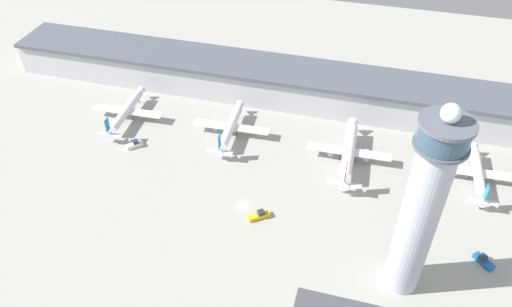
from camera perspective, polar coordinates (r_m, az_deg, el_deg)
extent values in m
plane|color=#9E9B93|center=(175.55, -1.57, -6.07)|extent=(1000.00, 1000.00, 0.00)
cube|color=#B2B2B7|center=(224.15, 3.51, 7.76)|extent=(256.35, 22.00, 14.16)
cube|color=#4C515B|center=(220.06, 3.59, 9.50)|extent=(256.35, 25.00, 1.60)
cylinder|color=#ADB2BC|center=(141.86, 17.96, -7.49)|extent=(10.17, 10.17, 52.42)
cylinder|color=#565B66|center=(124.50, 20.39, 0.87)|extent=(13.35, 13.35, 0.80)
cylinder|color=#334C60|center=(122.66, 20.72, 2.01)|extent=(12.28, 12.28, 5.51)
cylinder|color=#565B66|center=(120.83, 21.07, 3.22)|extent=(13.35, 13.35, 1.00)
sphere|color=white|center=(119.28, 21.39, 4.31)|extent=(4.65, 4.65, 4.65)
cylinder|color=silver|center=(219.27, -14.59, 4.77)|extent=(4.91, 27.69, 3.52)
cone|color=silver|center=(230.58, -13.07, 6.94)|extent=(3.68, 3.34, 3.52)
cone|color=silver|center=(208.12, -16.32, 2.27)|extent=(3.38, 4.38, 3.17)
cube|color=silver|center=(220.01, -14.51, 4.72)|extent=(31.15, 5.97, 0.44)
cylinder|color=#A8A8B2|center=(224.07, -15.88, 4.81)|extent=(2.13, 3.96, 1.94)
cylinder|color=#A8A8B2|center=(218.73, -12.82, 4.46)|extent=(2.13, 3.96, 1.94)
cube|color=#197FB2|center=(204.89, -16.65, 3.14)|extent=(0.44, 2.81, 5.63)
cube|color=silver|center=(207.07, -16.48, 2.14)|extent=(9.94, 2.50, 0.24)
cylinder|color=black|center=(230.15, -13.23, 5.92)|extent=(0.28, 0.28, 2.65)
cylinder|color=black|center=(219.82, -13.91, 4.01)|extent=(0.28, 0.28, 2.65)
cylinder|color=black|center=(221.85, -15.07, 4.14)|extent=(0.28, 0.28, 2.65)
cylinder|color=white|center=(203.51, -2.91, 3.11)|extent=(4.99, 26.53, 3.64)
cone|color=white|center=(215.13, -1.92, 5.43)|extent=(3.81, 3.46, 3.64)
cone|color=white|center=(191.92, -4.06, 0.42)|extent=(3.50, 4.54, 3.28)
cube|color=white|center=(204.29, -2.87, 3.06)|extent=(31.90, 6.02, 0.44)
cylinder|color=#A8A8B2|center=(207.28, -4.57, 3.20)|extent=(2.21, 4.11, 2.00)
cylinder|color=#A8A8B2|center=(204.38, -0.98, 2.74)|extent=(2.21, 4.11, 2.00)
cube|color=#197FB2|center=(188.29, -4.20, 1.36)|extent=(0.44, 2.81, 5.83)
cube|color=white|center=(190.75, -4.17, 0.26)|extent=(10.29, 2.52, 0.24)
cylinder|color=black|center=(214.67, -2.08, 4.33)|extent=(0.28, 0.28, 2.57)
cylinder|color=black|center=(204.64, -2.21, 2.28)|extent=(0.28, 0.28, 2.57)
cylinder|color=black|center=(205.75, -3.59, 2.46)|extent=(0.28, 0.28, 2.57)
cylinder|color=white|center=(193.28, 10.57, 0.28)|extent=(5.43, 30.34, 4.43)
cone|color=white|center=(206.86, 10.99, 3.23)|extent=(4.56, 4.13, 4.43)
cone|color=white|center=(179.80, 10.06, -3.24)|extent=(4.16, 5.44, 3.99)
cube|color=white|center=(194.23, 10.56, 0.21)|extent=(32.25, 5.46, 0.44)
cylinder|color=#A8A8B2|center=(195.94, 8.58, 0.39)|extent=(2.60, 4.95, 2.44)
cylinder|color=#A8A8B2|center=(196.00, 12.49, -0.20)|extent=(2.60, 4.95, 2.44)
cube|color=red|center=(175.17, 10.23, -2.10)|extent=(0.39, 2.81, 7.09)
cube|color=white|center=(178.43, 10.03, -3.45)|extent=(12.46, 2.41, 0.24)
cylinder|color=black|center=(206.44, 10.80, 1.91)|extent=(0.28, 0.28, 2.76)
cylinder|color=black|center=(195.44, 11.34, -0.70)|extent=(0.28, 0.28, 2.76)
cylinder|color=black|center=(195.42, 9.54, -0.43)|extent=(0.28, 0.28, 2.76)
cylinder|color=white|center=(199.50, 24.03, -1.98)|extent=(4.39, 25.26, 3.50)
cone|color=white|center=(210.35, 23.66, 0.54)|extent=(3.61, 3.27, 3.50)
cone|color=white|center=(188.71, 24.45, -4.88)|extent=(3.29, 4.31, 3.15)
cube|color=white|center=(200.25, 23.97, -2.01)|extent=(33.48, 5.59, 0.44)
cylinder|color=#A8A8B2|center=(200.10, 21.93, -1.77)|extent=(2.06, 3.91, 1.92)
cylinder|color=#A8A8B2|center=(203.44, 25.76, -2.32)|extent=(2.06, 3.91, 1.92)
cube|color=#197FB2|center=(185.19, 24.85, -4.06)|extent=(0.40, 2.81, 5.60)
cube|color=white|center=(187.60, 24.52, -5.07)|extent=(9.86, 2.35, 0.24)
cylinder|color=black|center=(209.91, 23.52, -0.54)|extent=(0.28, 0.28, 2.31)
cylinder|color=black|center=(201.67, 24.49, -2.74)|extent=(0.28, 0.28, 2.31)
cylinder|color=black|center=(200.50, 23.14, -2.55)|extent=(0.28, 0.28, 2.31)
cube|color=black|center=(205.66, -13.70, 0.76)|extent=(5.29, 5.23, 0.12)
cube|color=silver|center=(205.19, -13.74, 0.93)|extent=(6.08, 6.00, 1.64)
cube|color=#232D38|center=(204.38, -13.63, 1.31)|extent=(2.72, 2.72, 1.34)
cube|color=black|center=(171.82, 0.32, -7.33)|extent=(6.36, 5.59, 0.12)
cube|color=gold|center=(171.27, 0.33, -7.16)|extent=(7.37, 6.39, 1.60)
cube|color=#232D38|center=(170.41, 0.56, -6.76)|extent=(3.02, 2.98, 1.31)
cube|color=black|center=(174.54, 24.50, -11.31)|extent=(5.83, 5.90, 0.12)
cube|color=#195699|center=(174.03, 24.56, -11.16)|extent=(6.68, 6.77, 1.52)
cube|color=#232D38|center=(173.24, 24.52, -10.72)|extent=(3.06, 3.06, 1.25)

